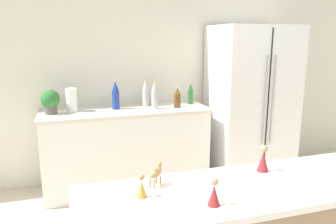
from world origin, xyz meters
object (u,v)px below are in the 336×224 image
(paper_towel_roll, at_px, (72,100))
(back_bottle_2, at_px, (154,96))
(potted_plant, at_px, (50,100))
(wise_man_figurine_purple, at_px, (142,187))
(back_bottle_3, at_px, (116,95))
(wise_man_figurine_crimson, at_px, (263,160))
(back_bottle_5, at_px, (154,95))
(refrigerator, at_px, (250,103))
(camel_figurine, at_px, (156,173))
(wise_man_figurine_blue, at_px, (214,194))
(back_bottle_4, at_px, (146,93))
(back_bottle_0, at_px, (190,94))
(back_bottle_1, at_px, (177,98))

(paper_towel_roll, height_order, back_bottle_2, back_bottle_2)
(potted_plant, distance_m, wise_man_figurine_purple, 2.11)
(back_bottle_3, xyz_separation_m, wise_man_figurine_crimson, (0.56, -1.98, -0.07))
(back_bottle_5, relative_size, wise_man_figurine_purple, 2.11)
(refrigerator, relative_size, back_bottle_3, 5.70)
(camel_figurine, distance_m, wise_man_figurine_blue, 0.34)
(back_bottle_4, xyz_separation_m, wise_man_figurine_crimson, (0.21, -2.05, -0.07))
(back_bottle_5, distance_m, wise_man_figurine_blue, 2.35)
(potted_plant, bearing_deg, wise_man_figurine_purple, -76.58)
(potted_plant, xyz_separation_m, back_bottle_2, (1.08, -0.06, 0.00))
(back_bottle_4, bearing_deg, camel_figurine, -101.88)
(back_bottle_0, xyz_separation_m, wise_man_figurine_crimson, (-0.32, -2.00, -0.04))
(potted_plant, bearing_deg, wise_man_figurine_crimson, -57.84)
(back_bottle_0, height_order, back_bottle_5, back_bottle_0)
(paper_towel_roll, height_order, back_bottle_3, back_bottle_3)
(back_bottle_2, bearing_deg, back_bottle_3, 167.25)
(potted_plant, height_order, wise_man_figurine_purple, potted_plant)
(potted_plant, bearing_deg, wise_man_figurine_blue, -70.52)
(back_bottle_2, height_order, wise_man_figurine_crimson, back_bottle_2)
(back_bottle_5, xyz_separation_m, wise_man_figurine_crimson, (0.10, -2.05, -0.04))
(refrigerator, xyz_separation_m, wise_man_figurine_crimson, (-1.05, -1.87, 0.08))
(back_bottle_0, height_order, camel_figurine, back_bottle_0)
(back_bottle_1, bearing_deg, potted_plant, 176.96)
(potted_plant, xyz_separation_m, back_bottle_1, (1.34, -0.07, -0.03))
(refrigerator, xyz_separation_m, back_bottle_2, (-1.19, 0.01, 0.15))
(camel_figurine, height_order, wise_man_figurine_crimson, wise_man_figurine_crimson)
(back_bottle_4, bearing_deg, back_bottle_0, -5.13)
(wise_man_figurine_blue, height_order, wise_man_figurine_purple, wise_man_figurine_blue)
(refrigerator, relative_size, wise_man_figurine_crimson, 11.60)
(potted_plant, relative_size, camel_figurine, 2.07)
(potted_plant, height_order, back_bottle_3, back_bottle_3)
(paper_towel_roll, relative_size, camel_figurine, 2.03)
(back_bottle_3, relative_size, wise_man_figurine_crimson, 2.04)
(paper_towel_roll, distance_m, back_bottle_2, 0.88)
(back_bottle_2, distance_m, back_bottle_5, 0.16)
(back_bottle_3, distance_m, camel_figurine, 1.99)
(refrigerator, xyz_separation_m, camel_figurine, (-1.68, -1.88, 0.09))
(back_bottle_5, xyz_separation_m, camel_figurine, (-0.53, -2.05, -0.04))
(paper_towel_roll, distance_m, back_bottle_0, 1.33)
(camel_figurine, xyz_separation_m, wise_man_figurine_blue, (0.20, -0.28, -0.01))
(back_bottle_2, bearing_deg, potted_plant, 176.84)
(back_bottle_2, bearing_deg, paper_towel_roll, 173.39)
(potted_plant, relative_size, back_bottle_1, 1.09)
(back_bottle_3, height_order, wise_man_figurine_blue, back_bottle_3)
(back_bottle_3, distance_m, back_bottle_4, 0.35)
(refrigerator, bearing_deg, wise_man_figurine_blue, -124.52)
(paper_towel_roll, relative_size, back_bottle_3, 0.78)
(back_bottle_3, height_order, back_bottle_4, same)
(back_bottle_1, bearing_deg, paper_towel_roll, 174.32)
(potted_plant, bearing_deg, back_bottle_5, 4.96)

